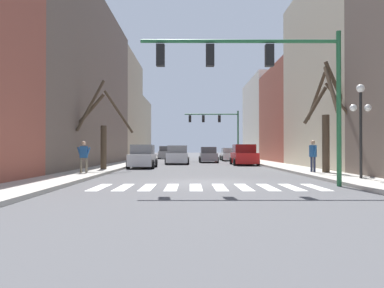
{
  "coord_description": "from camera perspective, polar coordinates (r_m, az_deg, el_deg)",
  "views": [
    {
      "loc": [
        -0.66,
        -15.87,
        1.45
      ],
      "look_at": [
        -0.47,
        22.15,
        1.92
      ],
      "focal_mm": 35.0,
      "sensor_mm": 36.0,
      "label": 1
    }
  ],
  "objects": [
    {
      "name": "car_driving_toward_lane",
      "position": [
        53.88,
        -4.0,
        -1.36
      ],
      "size": [
        2.1,
        4.88,
        1.81
      ],
      "rotation": [
        0.0,
        0.0,
        1.57
      ],
      "color": "gray",
      "rests_on": "ground_plane"
    },
    {
      "name": "street_lamp_right_corner",
      "position": [
        18.02,
        24.31,
        4.54
      ],
      "size": [
        0.95,
        0.36,
        4.13
      ],
      "color": "black",
      "rests_on": "sidewalk_right"
    },
    {
      "name": "street_tree_right_near",
      "position": [
        24.54,
        -13.73,
        2.03
      ],
      "size": [
        3.64,
        2.42,
        5.68
      ],
      "color": "#473828",
      "rests_on": "sidewalk_left"
    },
    {
      "name": "car_parked_left_far",
      "position": [
        33.36,
        7.93,
        -1.74
      ],
      "size": [
        2.19,
        4.53,
        1.82
      ],
      "rotation": [
        0.0,
        0.0,
        1.57
      ],
      "color": "red",
      "rests_on": "ground_plane"
    },
    {
      "name": "pedestrian_near_right_corner",
      "position": [
        20.97,
        -16.16,
        -1.49
      ],
      "size": [
        0.73,
        0.23,
        1.69
      ],
      "rotation": [
        0.0,
        0.0,
        3.13
      ],
      "color": "#7A705B",
      "rests_on": "sidewalk_left"
    },
    {
      "name": "crosswalk_stripes",
      "position": [
        14.11,
        2.42,
        -6.59
      ],
      "size": [
        8.55,
        2.6,
        0.01
      ],
      "color": "white",
      "rests_on": "ground_plane"
    },
    {
      "name": "building_row_right",
      "position": [
        36.11,
        18.21,
        6.36
      ],
      "size": [
        6.0,
        49.71,
        13.58
      ],
      "color": "#66564C",
      "rests_on": "ground_plane"
    },
    {
      "name": "sidewalk_left",
      "position": [
        16.98,
        -20.58,
        -5.31
      ],
      "size": [
        2.41,
        90.0,
        0.15
      ],
      "color": "#ADA89E",
      "rests_on": "ground_plane"
    },
    {
      "name": "car_parked_left_mid",
      "position": [
        35.27,
        -2.22,
        -1.75
      ],
      "size": [
        2.2,
        4.42,
        1.74
      ],
      "rotation": [
        0.0,
        0.0,
        -1.57
      ],
      "color": "silver",
      "rests_on": "ground_plane"
    },
    {
      "name": "street_tree_right_far",
      "position": [
        21.8,
        19.86,
        3.73
      ],
      "size": [
        2.7,
        4.0,
        6.14
      ],
      "color": "#473828",
      "rests_on": "sidewalk_right"
    },
    {
      "name": "traffic_signal_far",
      "position": [
        44.85,
        3.96,
        3.1
      ],
      "size": [
        6.48,
        0.28,
        5.97
      ],
      "color": "#236038",
      "rests_on": "ground_plane"
    },
    {
      "name": "ground_plane",
      "position": [
        15.95,
        2.1,
        -5.92
      ],
      "size": [
        240.0,
        240.0,
        0.0
      ],
      "primitive_type": "plane",
      "color": "#4C4C4F"
    },
    {
      "name": "car_parked_right_far",
      "position": [
        28.21,
        -7.53,
        -2.01
      ],
      "size": [
        1.97,
        4.11,
        1.74
      ],
      "rotation": [
        0.0,
        0.0,
        1.57
      ],
      "color": "silver",
      "rests_on": "ground_plane"
    },
    {
      "name": "traffic_signal_near",
      "position": [
        14.93,
        10.77,
        11.05
      ],
      "size": [
        7.73,
        0.28,
        5.99
      ],
      "color": "#236038",
      "rests_on": "ground_plane"
    },
    {
      "name": "car_at_intersection",
      "position": [
        39.43,
        2.51,
        -1.71
      ],
      "size": [
        1.97,
        4.31,
        1.62
      ],
      "rotation": [
        0.0,
        0.0,
        1.57
      ],
      "color": "gray",
      "rests_on": "ground_plane"
    },
    {
      "name": "car_driving_away_lane",
      "position": [
        45.3,
        5.75,
        -1.62
      ],
      "size": [
        2.19,
        4.81,
        1.53
      ],
      "rotation": [
        0.0,
        0.0,
        1.57
      ],
      "color": "white",
      "rests_on": "ground_plane"
    },
    {
      "name": "pedestrian_waiting_at_curb",
      "position": [
        21.86,
        17.95,
        -1.34
      ],
      "size": [
        0.31,
        0.76,
        1.77
      ],
      "rotation": [
        0.0,
        0.0,
        1.77
      ],
      "color": "#282D47",
      "rests_on": "sidewalk_right"
    },
    {
      "name": "building_row_left",
      "position": [
        39.39,
        -15.19,
        6.41
      ],
      "size": [
        6.0,
        57.79,
        13.86
      ],
      "color": "#934C3D",
      "rests_on": "ground_plane"
    },
    {
      "name": "sidewalk_right",
      "position": [
        17.48,
        24.09,
        -5.16
      ],
      "size": [
        2.41,
        90.0,
        0.15
      ],
      "color": "#ADA89E",
      "rests_on": "ground_plane"
    }
  ]
}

